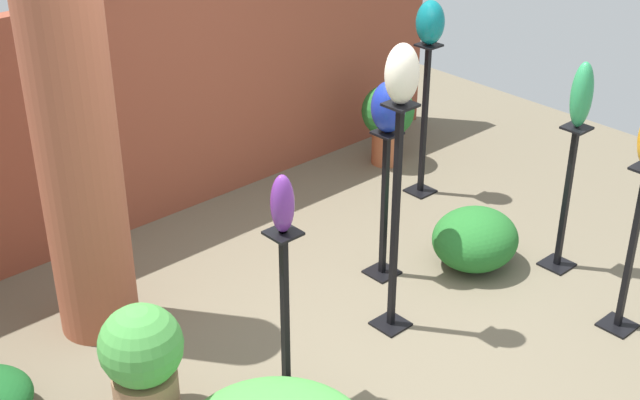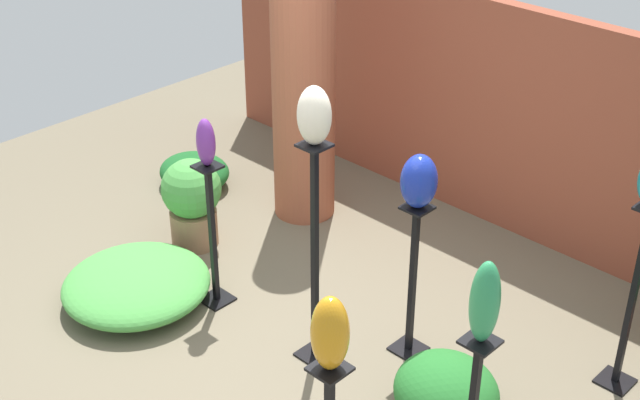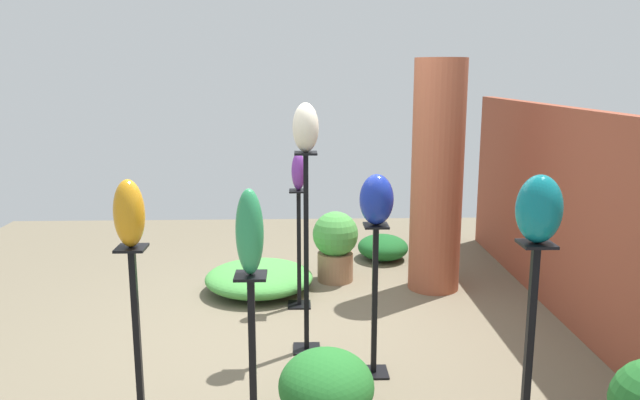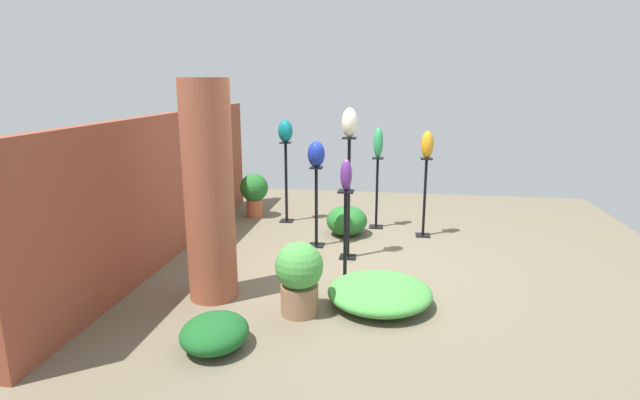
{
  "view_description": "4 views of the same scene",
  "coord_description": "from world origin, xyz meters",
  "px_view_note": "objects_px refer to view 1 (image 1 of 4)",
  "views": [
    {
      "loc": [
        -3.15,
        -3.04,
        3.31
      ],
      "look_at": [
        -0.23,
        0.18,
        0.99
      ],
      "focal_mm": 50.0,
      "sensor_mm": 36.0,
      "label": 1
    },
    {
      "loc": [
        3.32,
        -3.11,
        3.65
      ],
      "look_at": [
        0.07,
        0.24,
        0.98
      ],
      "focal_mm": 50.0,
      "sensor_mm": 36.0,
      "label": 2
    },
    {
      "loc": [
        4.57,
        -0.02,
        2.04
      ],
      "look_at": [
        0.0,
        0.14,
        1.1
      ],
      "focal_mm": 35.0,
      "sensor_mm": 36.0,
      "label": 3
    },
    {
      "loc": [
        -5.58,
        -0.5,
        2.14
      ],
      "look_at": [
        -0.24,
        0.3,
        0.84
      ],
      "focal_mm": 28.0,
      "sensor_mm": 36.0,
      "label": 4
    }
  ],
  "objects_px": {
    "pedestal_ivory": "(395,230)",
    "potted_plant_near_pillar": "(143,360)",
    "art_vase_ivory": "(402,74)",
    "art_vase_teal": "(430,22)",
    "art_vase_cobalt": "(388,107)",
    "pedestal_cobalt": "(384,212)",
    "art_vase_jade": "(582,95)",
    "pedestal_jade": "(565,205)",
    "brick_pillar": "(80,168)",
    "pedestal_teal": "(424,127)",
    "art_vase_violet": "(282,204)",
    "potted_plant_mid_right": "(388,117)",
    "pedestal_amber": "(630,258)",
    "pedestal_violet": "(285,324)"
  },
  "relations": [
    {
      "from": "art_vase_cobalt",
      "to": "potted_plant_near_pillar",
      "type": "bearing_deg",
      "value": -175.67
    },
    {
      "from": "pedestal_jade",
      "to": "pedestal_teal",
      "type": "distance_m",
      "value": 1.39
    },
    {
      "from": "pedestal_ivory",
      "to": "art_vase_violet",
      "type": "distance_m",
      "value": 1.04
    },
    {
      "from": "art_vase_ivory",
      "to": "art_vase_cobalt",
      "type": "bearing_deg",
      "value": 49.47
    },
    {
      "from": "art_vase_jade",
      "to": "art_vase_cobalt",
      "type": "relative_size",
      "value": 1.31
    },
    {
      "from": "art_vase_violet",
      "to": "art_vase_teal",
      "type": "bearing_deg",
      "value": 25.67
    },
    {
      "from": "pedestal_jade",
      "to": "art_vase_ivory",
      "type": "height_order",
      "value": "art_vase_ivory"
    },
    {
      "from": "pedestal_ivory",
      "to": "pedestal_teal",
      "type": "relative_size",
      "value": 1.21
    },
    {
      "from": "art_vase_violet",
      "to": "potted_plant_near_pillar",
      "type": "bearing_deg",
      "value": 152.12
    },
    {
      "from": "pedestal_violet",
      "to": "art_vase_cobalt",
      "type": "distance_m",
      "value": 1.57
    },
    {
      "from": "art_vase_cobalt",
      "to": "potted_plant_near_pillar",
      "type": "height_order",
      "value": "art_vase_cobalt"
    },
    {
      "from": "pedestal_jade",
      "to": "art_vase_teal",
      "type": "xyz_separation_m",
      "value": [
        0.12,
        1.38,
        0.92
      ]
    },
    {
      "from": "art_vase_violet",
      "to": "potted_plant_near_pillar",
      "type": "relative_size",
      "value": 0.46
    },
    {
      "from": "pedestal_jade",
      "to": "pedestal_teal",
      "type": "relative_size",
      "value": 0.85
    },
    {
      "from": "art_vase_teal",
      "to": "brick_pillar",
      "type": "bearing_deg",
      "value": 177.12
    },
    {
      "from": "brick_pillar",
      "to": "art_vase_ivory",
      "type": "height_order",
      "value": "brick_pillar"
    },
    {
      "from": "pedestal_cobalt",
      "to": "pedestal_jade",
      "type": "bearing_deg",
      "value": -37.53
    },
    {
      "from": "pedestal_jade",
      "to": "art_vase_jade",
      "type": "relative_size",
      "value": 2.4
    },
    {
      "from": "pedestal_ivory",
      "to": "potted_plant_near_pillar",
      "type": "bearing_deg",
      "value": 169.03
    },
    {
      "from": "art_vase_cobalt",
      "to": "art_vase_ivory",
      "type": "bearing_deg",
      "value": -130.53
    },
    {
      "from": "brick_pillar",
      "to": "pedestal_teal",
      "type": "xyz_separation_m",
      "value": [
        2.81,
        -0.14,
        -0.52
      ]
    },
    {
      "from": "art_vase_jade",
      "to": "potted_plant_near_pillar",
      "type": "relative_size",
      "value": 0.62
    },
    {
      "from": "pedestal_cobalt",
      "to": "pedestal_amber",
      "type": "bearing_deg",
      "value": -65.35
    },
    {
      "from": "brick_pillar",
      "to": "art_vase_teal",
      "type": "xyz_separation_m",
      "value": [
        2.81,
        -0.14,
        0.32
      ]
    },
    {
      "from": "pedestal_amber",
      "to": "art_vase_teal",
      "type": "distance_m",
      "value": 2.28
    },
    {
      "from": "pedestal_cobalt",
      "to": "art_vase_jade",
      "type": "relative_size",
      "value": 2.42
    },
    {
      "from": "potted_plant_mid_right",
      "to": "art_vase_jade",
      "type": "bearing_deg",
      "value": -99.16
    },
    {
      "from": "pedestal_ivory",
      "to": "art_vase_violet",
      "type": "bearing_deg",
      "value": -176.62
    },
    {
      "from": "pedestal_amber",
      "to": "art_vase_ivory",
      "type": "distance_m",
      "value": 1.83
    },
    {
      "from": "potted_plant_mid_right",
      "to": "pedestal_jade",
      "type": "bearing_deg",
      "value": -99.16
    },
    {
      "from": "pedestal_ivory",
      "to": "art_vase_cobalt",
      "type": "bearing_deg",
      "value": 49.47
    },
    {
      "from": "art_vase_violet",
      "to": "art_vase_jade",
      "type": "relative_size",
      "value": 0.74
    },
    {
      "from": "art_vase_ivory",
      "to": "brick_pillar",
      "type": "bearing_deg",
      "value": 137.16
    },
    {
      "from": "pedestal_ivory",
      "to": "pedestal_jade",
      "type": "distance_m",
      "value": 1.41
    },
    {
      "from": "pedestal_jade",
      "to": "potted_plant_near_pillar",
      "type": "bearing_deg",
      "value": 168.48
    },
    {
      "from": "pedestal_cobalt",
      "to": "pedestal_ivory",
      "type": "bearing_deg",
      "value": -130.53
    },
    {
      "from": "brick_pillar",
      "to": "pedestal_cobalt",
      "type": "distance_m",
      "value": 1.98
    },
    {
      "from": "pedestal_teal",
      "to": "art_vase_teal",
      "type": "distance_m",
      "value": 0.83
    },
    {
      "from": "pedestal_ivory",
      "to": "pedestal_jade",
      "type": "xyz_separation_m",
      "value": [
        1.36,
        -0.29,
        -0.21
      ]
    },
    {
      "from": "art_vase_ivory",
      "to": "art_vase_teal",
      "type": "bearing_deg",
      "value": 36.34
    },
    {
      "from": "pedestal_violet",
      "to": "art_vase_cobalt",
      "type": "relative_size",
      "value": 3.13
    },
    {
      "from": "art_vase_cobalt",
      "to": "pedestal_ivory",
      "type": "bearing_deg",
      "value": -130.53
    },
    {
      "from": "pedestal_jade",
      "to": "potted_plant_mid_right",
      "type": "relative_size",
      "value": 1.5
    },
    {
      "from": "pedestal_teal",
      "to": "art_vase_cobalt",
      "type": "relative_size",
      "value": 3.69
    },
    {
      "from": "pedestal_jade",
      "to": "pedestal_cobalt",
      "type": "bearing_deg",
      "value": 142.47
    },
    {
      "from": "pedestal_teal",
      "to": "brick_pillar",
      "type": "bearing_deg",
      "value": 177.12
    },
    {
      "from": "pedestal_violet",
      "to": "art_vase_violet",
      "type": "height_order",
      "value": "art_vase_violet"
    },
    {
      "from": "brick_pillar",
      "to": "art_vase_jade",
      "type": "bearing_deg",
      "value": -29.56
    },
    {
      "from": "pedestal_violet",
      "to": "art_vase_ivory",
      "type": "height_order",
      "value": "art_vase_ivory"
    },
    {
      "from": "pedestal_cobalt",
      "to": "art_vase_jade",
      "type": "distance_m",
      "value": 1.46
    }
  ]
}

